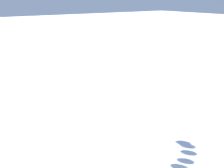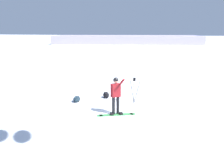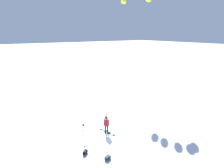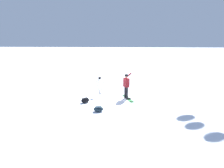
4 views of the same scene
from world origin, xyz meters
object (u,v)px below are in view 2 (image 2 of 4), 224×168
object	(u,v)px
snowboarder	(116,92)
gear_bag_large	(77,99)
camera_tripod	(134,85)
snowboard	(116,114)
gear_bag_small	(106,95)

from	to	relation	value
snowboarder	gear_bag_large	world-z (taller)	snowboarder
snowboarder	camera_tripod	size ratio (longest dim) A/B	1.29
snowboarder	camera_tripod	xyz separation A→B (m)	(-0.54, -1.95, -0.09)
camera_tripod	gear_bag_large	bearing A→B (deg)	10.15
snowboard	camera_tripod	xyz separation A→B (m)	(-0.48, -2.06, 0.95)
snowboard	gear_bag_small	size ratio (longest dim) A/B	2.76
snowboarder	gear_bag_large	distance (m)	3.02
gear_bag_large	camera_tripod	world-z (taller)	camera_tripod
gear_bag_large	camera_tripod	distance (m)	3.21
gear_bag_large	camera_tripod	bearing A→B (deg)	-169.85
camera_tripod	gear_bag_small	distance (m)	2.00
snowboarder	camera_tripod	distance (m)	2.02
gear_bag_large	gear_bag_small	xyz separation A→B (m)	(-1.33, -1.16, 0.02)
snowboarder	camera_tripod	bearing A→B (deg)	-105.49
gear_bag_large	gear_bag_small	size ratio (longest dim) A/B	0.97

